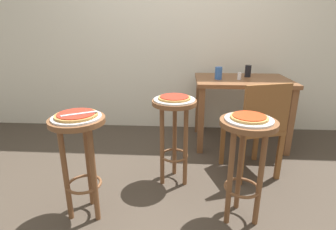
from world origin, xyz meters
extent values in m
plane|color=#42382D|center=(0.00, 0.00, 0.00)|extent=(6.00, 6.00, 0.00)
cube|color=silver|center=(0.00, 1.65, 1.50)|extent=(6.00, 0.10, 3.00)
cylinder|color=brown|center=(-0.57, -0.17, 0.70)|extent=(0.35, 0.35, 0.03)
cylinder|color=brown|center=(-0.57, -0.06, 0.34)|extent=(0.04, 0.04, 0.68)
cylinder|color=brown|center=(-0.66, -0.22, 0.34)|extent=(0.04, 0.04, 0.68)
cylinder|color=brown|center=(-0.47, -0.22, 0.34)|extent=(0.04, 0.04, 0.68)
torus|color=brown|center=(-0.57, -0.17, 0.24)|extent=(0.24, 0.24, 0.02)
cylinder|color=silver|center=(-0.57, -0.17, 0.72)|extent=(0.31, 0.31, 0.01)
cylinder|color=#B78442|center=(-0.57, -0.17, 0.74)|extent=(0.27, 0.27, 0.01)
cylinder|color=red|center=(-0.57, -0.17, 0.75)|extent=(0.23, 0.23, 0.01)
cylinder|color=brown|center=(0.51, -0.14, 0.70)|extent=(0.35, 0.35, 0.03)
cylinder|color=brown|center=(0.51, -0.03, 0.34)|extent=(0.04, 0.04, 0.68)
cylinder|color=brown|center=(0.41, -0.20, 0.34)|extent=(0.04, 0.04, 0.68)
cylinder|color=brown|center=(0.60, -0.20, 0.34)|extent=(0.04, 0.04, 0.68)
torus|color=brown|center=(0.51, -0.14, 0.24)|extent=(0.24, 0.24, 0.02)
cylinder|color=silver|center=(0.51, -0.14, 0.72)|extent=(0.30, 0.30, 0.01)
cylinder|color=tan|center=(0.51, -0.14, 0.74)|extent=(0.23, 0.23, 0.01)
cylinder|color=red|center=(0.51, -0.14, 0.75)|extent=(0.20, 0.20, 0.01)
cylinder|color=brown|center=(0.03, 0.30, 0.70)|extent=(0.35, 0.35, 0.03)
cylinder|color=brown|center=(0.03, 0.41, 0.34)|extent=(0.04, 0.04, 0.68)
cylinder|color=brown|center=(-0.07, 0.25, 0.34)|extent=(0.04, 0.04, 0.68)
cylinder|color=brown|center=(0.12, 0.25, 0.34)|extent=(0.04, 0.04, 0.68)
torus|color=brown|center=(0.03, 0.30, 0.24)|extent=(0.24, 0.24, 0.02)
cylinder|color=silver|center=(0.03, 0.30, 0.72)|extent=(0.33, 0.33, 0.01)
cylinder|color=#B78442|center=(0.03, 0.30, 0.74)|extent=(0.26, 0.26, 0.01)
cylinder|color=red|center=(0.03, 0.30, 0.75)|extent=(0.23, 0.23, 0.01)
cube|color=brown|center=(0.73, 1.15, 0.72)|extent=(0.99, 0.70, 0.04)
cube|color=brown|center=(0.28, 0.85, 0.35)|extent=(0.06, 0.06, 0.70)
cube|color=brown|center=(1.18, 0.85, 0.35)|extent=(0.06, 0.06, 0.70)
cube|color=brown|center=(0.28, 1.45, 0.35)|extent=(0.06, 0.06, 0.70)
cube|color=brown|center=(1.18, 1.45, 0.35)|extent=(0.06, 0.06, 0.70)
cylinder|color=#3360B2|center=(0.46, 1.10, 0.81)|extent=(0.08, 0.08, 0.13)
cylinder|color=black|center=(0.80, 1.26, 0.81)|extent=(0.07, 0.07, 0.13)
cylinder|color=white|center=(0.68, 1.09, 0.78)|extent=(0.04, 0.04, 0.07)
cube|color=brown|center=(0.70, 0.50, 0.43)|extent=(0.50, 0.50, 0.04)
cube|color=brown|center=(0.76, 0.33, 0.65)|extent=(0.39, 0.15, 0.40)
cube|color=brown|center=(0.82, 0.73, 0.21)|extent=(0.04, 0.04, 0.42)
cube|color=brown|center=(0.48, 0.62, 0.21)|extent=(0.04, 0.04, 0.42)
cube|color=brown|center=(0.93, 0.39, 0.21)|extent=(0.04, 0.04, 0.42)
cube|color=brown|center=(0.59, 0.28, 0.21)|extent=(0.04, 0.04, 0.42)
cube|color=silver|center=(-0.54, -0.19, 0.75)|extent=(0.20, 0.13, 0.01)
camera|label=1|loc=(0.11, -1.69, 1.26)|focal=28.03mm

